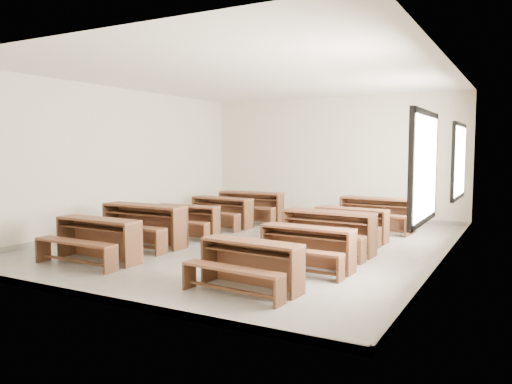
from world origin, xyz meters
The scene contains 11 objects.
room centered at (0.09, 0.00, 2.14)m, with size 8.50×8.50×3.20m.
desk_set_0 centered at (-1.51, -2.67, 0.41)m, with size 1.58×0.84×0.71m.
desk_set_1 centered at (-1.74, -1.30, 0.46)m, with size 1.74×0.91×0.78m.
desk_set_2 centered at (-1.66, -0.07, 0.38)m, with size 1.52×0.91×0.65m.
desk_set_3 centered at (-1.68, 1.34, 0.40)m, with size 1.59×0.90×0.69m.
desk_set_4 centered at (-1.52, 2.47, 0.43)m, with size 1.71×0.97×0.74m.
desk_set_5 centered at (1.48, -2.89, 0.37)m, with size 1.48×0.85×0.64m.
desk_set_6 centered at (1.71, -1.53, 0.38)m, with size 1.48×0.79×0.66m.
desk_set_7 centered at (1.57, -0.25, 0.43)m, with size 1.68×0.92×0.74m.
desk_set_8 centered at (1.56, 1.07, 0.38)m, with size 1.49×0.84×0.65m.
desk_set_9 centered at (1.67, 2.57, 0.43)m, with size 1.69×0.93×0.74m.
Camera 1 is at (4.63, -8.47, 1.84)m, focal length 35.00 mm.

